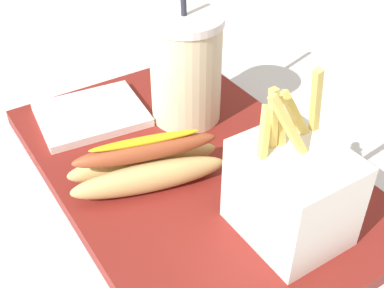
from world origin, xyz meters
TOP-DOWN VIEW (x-y plane):
  - ground_plane at (0.00, 0.00)m, footprint 2.40×2.40m
  - food_tray at (0.00, 0.00)m, footprint 0.47×0.31m
  - soda_cup at (0.09, -0.05)m, footprint 0.09×0.09m
  - fries_basket at (-0.14, -0.03)m, footprint 0.11×0.09m
  - hot_dog_1 at (0.00, 0.06)m, footprint 0.10×0.18m
  - ketchup_cup_1 at (0.19, -0.12)m, footprint 0.04×0.04m
  - napkin_stack at (0.15, 0.06)m, footprint 0.13×0.15m

SIDE VIEW (x-z plane):
  - ground_plane at x=0.00m, z-range -0.02..0.00m
  - food_tray at x=0.00m, z-range 0.00..0.02m
  - napkin_stack at x=0.15m, z-range 0.02..0.03m
  - ketchup_cup_1 at x=0.19m, z-range 0.02..0.04m
  - hot_dog_1 at x=0.00m, z-range 0.01..0.08m
  - fries_basket at x=-0.14m, z-range -0.02..0.16m
  - soda_cup at x=0.09m, z-range -0.03..0.21m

